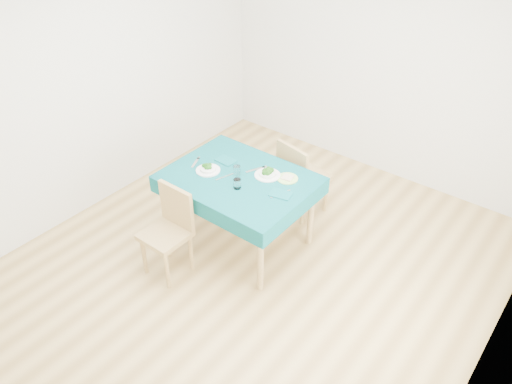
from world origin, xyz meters
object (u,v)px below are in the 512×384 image
Objects in this scene: chair_far at (305,168)px; side_plate at (287,178)px; table at (240,210)px; chair_near at (165,231)px; bowl_near at (208,168)px; bowl_far at (267,172)px.

side_plate is (0.16, -0.56, 0.24)m from chair_far.
side_plate reaches higher than table.
chair_near is 4.15× the size of bowl_near.
bowl_near is (-0.05, 0.64, 0.32)m from chair_near.
side_plate is (0.61, 0.99, 0.29)m from chair_near.
chair_far reaches higher than chair_near.
chair_far reaches higher than bowl_near.
chair_near is at bearing -115.40° from bowl_far.
bowl_far is (0.44, 0.92, 0.32)m from chair_near.
bowl_far is 1.23× the size of side_plate.
chair_far is (0.45, 1.54, 0.05)m from chair_near.
side_plate is (0.18, 0.07, -0.03)m from bowl_far.
table is 0.49m from bowl_far.
chair_far is at bearing 106.39° from side_plate.
bowl_near is 0.95× the size of bowl_far.
chair_far reaches higher than bowl_far.
table is 1.26× the size of chair_far.
chair_near is 4.88× the size of side_plate.
side_plate is (0.36, 0.25, 0.38)m from table.
chair_near is at bearing -85.69° from bowl_near.
table is at bearing 88.26° from chair_far.
table is 0.78m from chair_near.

